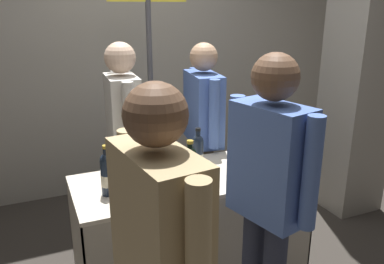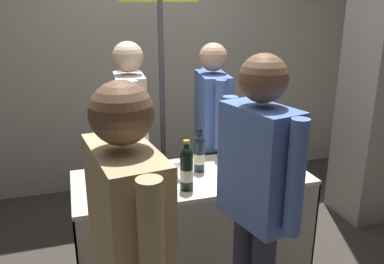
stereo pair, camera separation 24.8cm
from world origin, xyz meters
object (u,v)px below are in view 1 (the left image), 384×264
vendor_presenter (124,132)px  booth_signpost (150,80)px  taster_foreground_right (268,186)px  display_bottle_0 (190,168)px  featured_wine_bottle (107,173)px  tasting_table (192,211)px  concrete_pillar (363,49)px  flower_vase (253,148)px  wine_glass_near_vendor (178,167)px

vendor_presenter → booth_signpost: (0.32, 0.33, 0.31)m
vendor_presenter → taster_foreground_right: (0.43, -1.25, 0.03)m
display_bottle_0 → featured_wine_bottle: bearing=164.5°
tasting_table → display_bottle_0: 0.44m
concrete_pillar → tasting_table: size_ratio=1.96×
featured_wine_bottle → booth_signpost: 1.17m
display_bottle_0 → taster_foreground_right: 0.54m
tasting_table → flower_vase: flower_vase is taller
display_bottle_0 → booth_signpost: size_ratio=0.15×
wine_glass_near_vendor → booth_signpost: bearing=82.5°
tasting_table → taster_foreground_right: bearing=-79.0°
vendor_presenter → wine_glass_near_vendor: bearing=21.7°
taster_foreground_right → featured_wine_bottle: bearing=34.0°
concrete_pillar → wine_glass_near_vendor: size_ratio=23.72×
concrete_pillar → booth_signpost: concrete_pillar is taller
featured_wine_bottle → taster_foreground_right: bearing=-42.1°
tasting_table → vendor_presenter: (-0.30, 0.58, 0.43)m
featured_wine_bottle → flower_vase: size_ratio=0.78×
featured_wine_bottle → booth_signpost: (0.57, 0.96, 0.34)m
booth_signpost → concrete_pillar: bearing=-14.7°
taster_foreground_right → tasting_table: bearing=-2.9°
tasting_table → flower_vase: bearing=-2.5°
flower_vase → booth_signpost: booth_signpost is taller
concrete_pillar → display_bottle_0: size_ratio=9.53×
concrete_pillar → display_bottle_0: (-1.89, -0.62, -0.56)m
tasting_table → vendor_presenter: vendor_presenter is taller
booth_signpost → vendor_presenter: bearing=-134.1°
flower_vase → vendor_presenter: size_ratio=0.24×
flower_vase → tasting_table: bearing=177.5°
vendor_presenter → booth_signpost: booth_signpost is taller
tasting_table → taster_foreground_right: size_ratio=0.92×
tasting_table → featured_wine_bottle: (-0.55, -0.05, 0.39)m
booth_signpost → wine_glass_near_vendor: bearing=-97.5°
tasting_table → wine_glass_near_vendor: (-0.10, -0.02, 0.35)m
taster_foreground_right → booth_signpost: size_ratio=0.81×
taster_foreground_right → booth_signpost: bearing=-9.9°
wine_glass_near_vendor → taster_foreground_right: taster_foreground_right is taller
taster_foreground_right → display_bottle_0: bearing=10.2°
featured_wine_bottle → flower_vase: (1.00, 0.03, -0.00)m
display_bottle_0 → booth_signpost: 1.15m
display_bottle_0 → vendor_presenter: 0.79m
vendor_presenter → taster_foreground_right: bearing=22.6°
tasting_table → booth_signpost: booth_signpost is taller
tasting_table → featured_wine_bottle: 0.68m
vendor_presenter → taster_foreground_right: size_ratio=0.98×
concrete_pillar → display_bottle_0: 2.07m
flower_vase → vendor_presenter: (-0.74, 0.60, 0.04)m
display_bottle_0 → flower_vase: size_ratio=0.80×
featured_wine_bottle → wine_glass_near_vendor: bearing=4.0°
tasting_table → flower_vase: 0.59m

